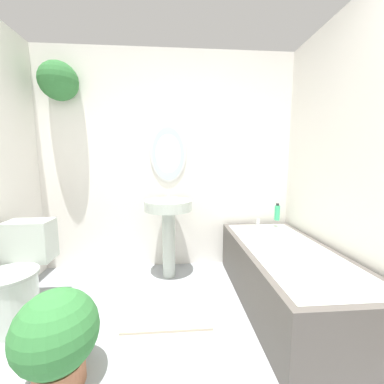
{
  "coord_description": "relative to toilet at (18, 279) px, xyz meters",
  "views": [
    {
      "loc": [
        0.06,
        -0.38,
        1.21
      ],
      "look_at": [
        0.2,
        1.42,
        0.98
      ],
      "focal_mm": 22.0,
      "sensor_mm": 36.0,
      "label": 1
    }
  ],
  "objects": [
    {
      "name": "wall_back",
      "position": [
        1.01,
        0.89,
        0.97
      ],
      "size": [
        2.9,
        0.37,
        2.4
      ],
      "color": "silver",
      "rests_on": "ground_plane"
    },
    {
      "name": "shampoo_bottle",
      "position": [
        2.33,
        0.67,
        0.33
      ],
      "size": [
        0.06,
        0.06,
        0.19
      ],
      "color": "#38B275",
      "rests_on": "bathtub"
    },
    {
      "name": "bath_mat",
      "position": [
        1.13,
        -0.07,
        -0.31
      ],
      "size": [
        0.67,
        0.36,
        0.02
      ],
      "color": "#B7A88E",
      "rests_on": "ground_plane"
    },
    {
      "name": "potted_plant",
      "position": [
        0.57,
        -0.59,
        -0.03
      ],
      "size": [
        0.43,
        0.43,
        0.53
      ],
      "color": "#9E6042",
      "rests_on": "ground_plane"
    },
    {
      "name": "toilet",
      "position": [
        0.0,
        0.0,
        0.0
      ],
      "size": [
        0.39,
        0.59,
        0.73
      ],
      "color": "#B2BCB2",
      "rests_on": "ground_plane"
    },
    {
      "name": "bathtub",
      "position": [
        2.13,
        0.02,
        -0.06
      ],
      "size": [
        0.75,
        1.61,
        0.57
      ],
      "color": "#4C4742",
      "rests_on": "ground_plane"
    },
    {
      "name": "wall_right",
      "position": [
        2.56,
        -0.27,
        0.88
      ],
      "size": [
        0.06,
        2.4,
        2.4
      ],
      "color": "silver",
      "rests_on": "ground_plane"
    },
    {
      "name": "pedestal_sink",
      "position": [
        1.13,
        0.59,
        0.3
      ],
      "size": [
        0.48,
        0.48,
        0.91
      ],
      "color": "#B2BCB2",
      "rests_on": "ground_plane"
    }
  ]
}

